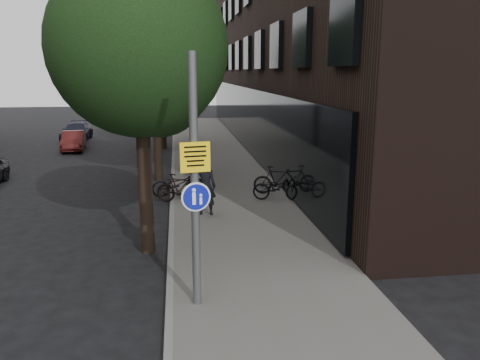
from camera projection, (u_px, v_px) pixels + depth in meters
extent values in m
plane|color=black|center=(279.00, 336.00, 8.57)|extent=(120.00, 120.00, 0.00)
cube|color=#5D5B56|center=(230.00, 194.00, 18.24)|extent=(4.50, 60.00, 0.12)
cube|color=slate|center=(172.00, 196.00, 17.95)|extent=(0.15, 60.00, 0.13)
cube|color=black|center=(340.00, 0.00, 28.87)|extent=(12.00, 40.00, 18.00)
cylinder|color=black|center=(146.00, 194.00, 12.21)|extent=(0.36, 0.36, 3.20)
sphere|color=black|center=(139.00, 47.00, 11.38)|extent=(4.40, 4.40, 4.40)
sphere|color=black|center=(158.00, 88.00, 12.43)|extent=(2.64, 2.64, 2.64)
cylinder|color=black|center=(158.00, 145.00, 20.42)|extent=(0.36, 0.36, 3.20)
sphere|color=black|center=(154.00, 57.00, 19.58)|extent=(5.00, 5.00, 5.00)
sphere|color=black|center=(165.00, 81.00, 20.63)|extent=(3.00, 3.00, 3.00)
cylinder|color=black|center=(163.00, 123.00, 29.11)|extent=(0.36, 0.36, 3.20)
sphere|color=black|center=(161.00, 62.00, 28.27)|extent=(5.00, 5.00, 5.00)
sphere|color=black|center=(168.00, 78.00, 29.32)|extent=(3.00, 3.00, 3.00)
cylinder|color=#595B5E|center=(195.00, 185.00, 8.97)|extent=(0.17, 0.17, 4.97)
cube|color=yellow|center=(194.00, 156.00, 8.85)|extent=(0.57, 0.13, 0.57)
cylinder|color=#0E179E|center=(195.00, 196.00, 9.02)|extent=(0.50, 0.10, 0.51)
cylinder|color=white|center=(195.00, 196.00, 9.02)|extent=(0.57, 0.11, 0.57)
imported|color=black|center=(205.00, 186.00, 15.24)|extent=(0.76, 0.57, 1.89)
imported|color=black|center=(278.00, 187.00, 17.05)|extent=(1.92, 1.05, 0.96)
imported|color=black|center=(277.00, 180.00, 17.87)|extent=(1.89, 0.93, 1.09)
imported|color=black|center=(177.00, 184.00, 17.51)|extent=(1.89, 0.69, 0.99)
imported|color=black|center=(180.00, 189.00, 16.64)|extent=(1.83, 1.12, 1.07)
imported|color=#581919|center=(74.00, 141.00, 28.60)|extent=(1.63, 3.67, 1.17)
imported|color=black|center=(77.00, 131.00, 32.76)|extent=(1.77, 4.28, 1.24)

